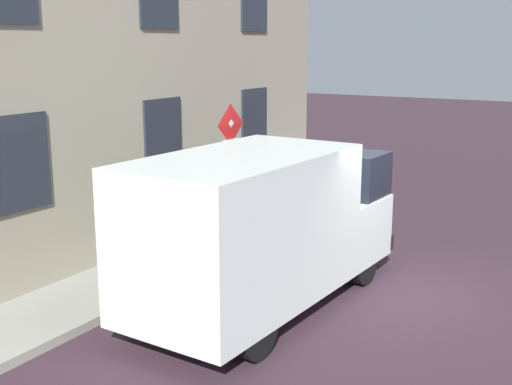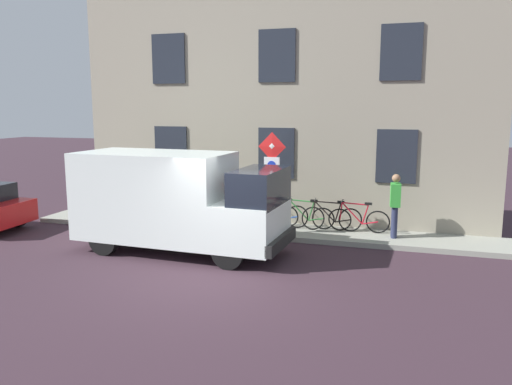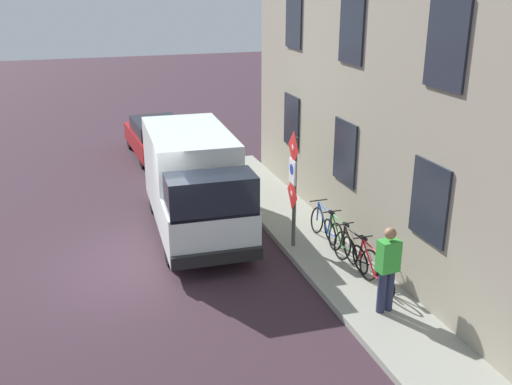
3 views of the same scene
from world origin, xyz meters
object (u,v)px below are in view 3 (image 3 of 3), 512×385
bicycle_green (340,239)px  bicycle_blue (326,226)px  bicycle_black (355,253)px  parked_hatchback (157,137)px  sign_post_stacked (293,179)px  delivery_van (194,181)px  pedestrian (388,267)px  bicycle_red (372,269)px

bicycle_green → bicycle_blue: (-0.00, 0.76, 0.00)m
bicycle_green → bicycle_black: bearing=-179.7°
bicycle_green → parked_hatchback: bearing=15.5°
bicycle_black → bicycle_green: size_ratio=1.00×
sign_post_stacked → parked_hatchback: size_ratio=0.66×
bicycle_blue → parked_hatchback: bearing=15.9°
delivery_van → bicycle_black: 4.52m
sign_post_stacked → bicycle_black: 2.19m
delivery_van → pedestrian: delivery_van is taller
parked_hatchback → bicycle_blue: size_ratio=2.39×
sign_post_stacked → bicycle_green: sign_post_stacked is taller
parked_hatchback → bicycle_blue: (2.64, -8.99, -0.22)m
parked_hatchback → sign_post_stacked: bearing=-171.9°
bicycle_green → bicycle_blue: bearing=0.4°
bicycle_blue → bicycle_black: bearing=179.5°
bicycle_green → bicycle_blue: 0.76m
delivery_van → parked_hatchback: size_ratio=1.32×
sign_post_stacked → bicycle_green: bearing=-39.9°
bicycle_red → bicycle_blue: size_ratio=1.00×
bicycle_black → pedestrian: (-0.26, -1.74, 0.56)m
sign_post_stacked → pedestrian: sign_post_stacked is taller
bicycle_green → bicycle_blue: same height
pedestrian → bicycle_red: bearing=-20.3°
sign_post_stacked → delivery_van: bearing=134.2°
sign_post_stacked → bicycle_red: 2.77m
delivery_van → bicycle_black: bearing=41.2°
bicycle_green → bicycle_red: bearing=-179.6°
sign_post_stacked → bicycle_black: size_ratio=1.56×
parked_hatchback → pedestrian: size_ratio=2.37×
bicycle_red → bicycle_black: (-0.00, 0.76, 0.00)m
bicycle_black → delivery_van: bearing=32.9°
bicycle_green → delivery_van: bearing=46.3°
sign_post_stacked → delivery_van: (-1.90, 1.95, -0.49)m
bicycle_black → bicycle_blue: same height
bicycle_black → bicycle_red: bearing=174.1°
delivery_van → bicycle_blue: 3.50m
bicycle_green → bicycle_blue: size_ratio=1.00×
pedestrian → sign_post_stacked: bearing=5.8°
sign_post_stacked → bicycle_blue: (0.89, 0.01, -1.31)m
pedestrian → bicycle_blue: bearing=-9.8°
sign_post_stacked → bicycle_black: sign_post_stacked is taller
bicycle_blue → pedestrian: (-0.27, -3.26, 0.56)m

